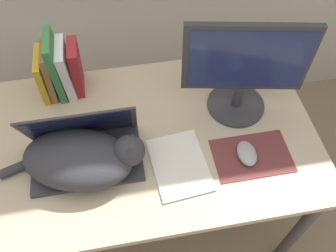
{
  "coord_description": "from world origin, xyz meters",
  "views": [
    {
      "loc": [
        -0.01,
        -0.35,
        1.76
      ],
      "look_at": [
        0.11,
        0.33,
        0.8
      ],
      "focal_mm": 38.0,
      "sensor_mm": 36.0,
      "label": 1
    }
  ],
  "objects_px": {
    "cat": "(82,158)",
    "notepad": "(179,165)",
    "book_row": "(59,69)",
    "laptop": "(85,149)",
    "computer_mouse": "(247,153)",
    "external_monitor": "(244,69)"
  },
  "relations": [
    {
      "from": "laptop",
      "to": "book_row",
      "type": "xyz_separation_m",
      "value": [
        -0.07,
        0.33,
        0.07
      ]
    },
    {
      "from": "computer_mouse",
      "to": "notepad",
      "type": "bearing_deg",
      "value": 178.83
    },
    {
      "from": "cat",
      "to": "notepad",
      "type": "height_order",
      "value": "cat"
    },
    {
      "from": "laptop",
      "to": "computer_mouse",
      "type": "relative_size",
      "value": 3.66
    },
    {
      "from": "cat",
      "to": "book_row",
      "type": "relative_size",
      "value": 1.89
    },
    {
      "from": "laptop",
      "to": "cat",
      "type": "relative_size",
      "value": 0.76
    },
    {
      "from": "laptop",
      "to": "external_monitor",
      "type": "xyz_separation_m",
      "value": [
        0.57,
        0.13,
        0.16
      ]
    },
    {
      "from": "cat",
      "to": "external_monitor",
      "type": "bearing_deg",
      "value": 16.96
    },
    {
      "from": "laptop",
      "to": "external_monitor",
      "type": "height_order",
      "value": "external_monitor"
    },
    {
      "from": "external_monitor",
      "to": "notepad",
      "type": "height_order",
      "value": "external_monitor"
    },
    {
      "from": "external_monitor",
      "to": "laptop",
      "type": "bearing_deg",
      "value": -167.46
    },
    {
      "from": "cat",
      "to": "book_row",
      "type": "distance_m",
      "value": 0.38
    },
    {
      "from": "cat",
      "to": "computer_mouse",
      "type": "bearing_deg",
      "value": -4.95
    },
    {
      "from": "external_monitor",
      "to": "computer_mouse",
      "type": "relative_size",
      "value": 4.16
    },
    {
      "from": "notepad",
      "to": "laptop",
      "type": "bearing_deg",
      "value": 163.32
    },
    {
      "from": "computer_mouse",
      "to": "laptop",
      "type": "bearing_deg",
      "value": 169.87
    },
    {
      "from": "cat",
      "to": "notepad",
      "type": "xyz_separation_m",
      "value": [
        0.31,
        -0.04,
        -0.06
      ]
    },
    {
      "from": "cat",
      "to": "computer_mouse",
      "type": "height_order",
      "value": "cat"
    },
    {
      "from": "cat",
      "to": "book_row",
      "type": "height_order",
      "value": "book_row"
    },
    {
      "from": "cat",
      "to": "notepad",
      "type": "relative_size",
      "value": 1.86
    },
    {
      "from": "cat",
      "to": "external_monitor",
      "type": "relative_size",
      "value": 1.16
    },
    {
      "from": "cat",
      "to": "computer_mouse",
      "type": "relative_size",
      "value": 4.84
    }
  ]
}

